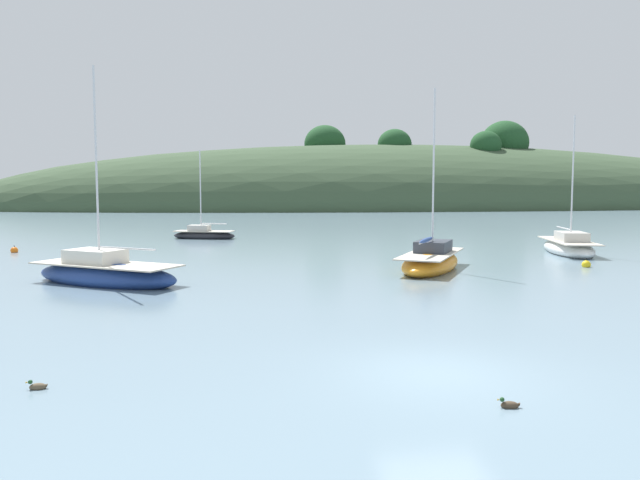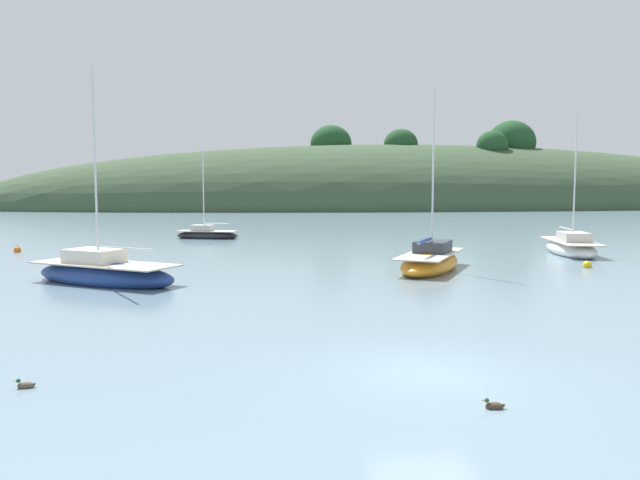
# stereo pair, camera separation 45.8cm
# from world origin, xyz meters

# --- Properties ---
(ground_plane) EXTENTS (400.00, 400.00, 0.00)m
(ground_plane) POSITION_xyz_m (0.00, 0.00, 0.00)
(ground_plane) COLOR slate
(far_shoreline_hill) EXTENTS (150.00, 36.00, 26.02)m
(far_shoreline_hill) POSITION_xyz_m (25.05, 94.90, 0.10)
(far_shoreline_hill) COLOR #384C33
(far_shoreline_hill) RESTS_ON ground
(sailboat_cream_ketch) EXTENTS (5.41, 7.15, 9.04)m
(sailboat_cream_ketch) POSITION_xyz_m (4.99, 16.39, 0.42)
(sailboat_cream_ketch) COLOR orange
(sailboat_cream_ketch) RESTS_ON ground
(sailboat_white_near) EXTENTS (3.63, 7.00, 8.44)m
(sailboat_white_near) POSITION_xyz_m (15.36, 22.14, 0.40)
(sailboat_white_near) COLOR white
(sailboat_white_near) RESTS_ON ground
(sailboat_red_portside) EXTENTS (7.31, 5.89, 9.31)m
(sailboat_red_portside) POSITION_xyz_m (-9.93, 14.07, 0.42)
(sailboat_red_portside) COLOR navy
(sailboat_red_portside) RESTS_ON ground
(sailboat_navy_dinghy) EXTENTS (5.10, 2.94, 6.88)m
(sailboat_navy_dinghy) POSITION_xyz_m (-6.90, 35.68, 0.32)
(sailboat_navy_dinghy) COLOR #232328
(sailboat_navy_dinghy) RESTS_ON ground
(mooring_buoy_channel) EXTENTS (0.44, 0.44, 0.54)m
(mooring_buoy_channel) POSITION_xyz_m (13.08, 16.32, 0.12)
(mooring_buoy_channel) COLOR yellow
(mooring_buoy_channel) RESTS_ON ground
(mooring_buoy_outer) EXTENTS (0.44, 0.44, 0.54)m
(mooring_buoy_outer) POSITION_xyz_m (-17.90, 27.28, 0.12)
(mooring_buoy_outer) COLOR orange
(mooring_buoy_outer) RESTS_ON ground
(duck_lone_right) EXTENTS (0.42, 0.19, 0.24)m
(duck_lone_right) POSITION_xyz_m (-8.52, 0.04, 0.05)
(duck_lone_right) COLOR brown
(duck_lone_right) RESTS_ON ground
(duck_lead) EXTENTS (0.43, 0.24, 0.24)m
(duck_lead) POSITION_xyz_m (0.63, -2.28, 0.05)
(duck_lead) COLOR #473828
(duck_lead) RESTS_ON ground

